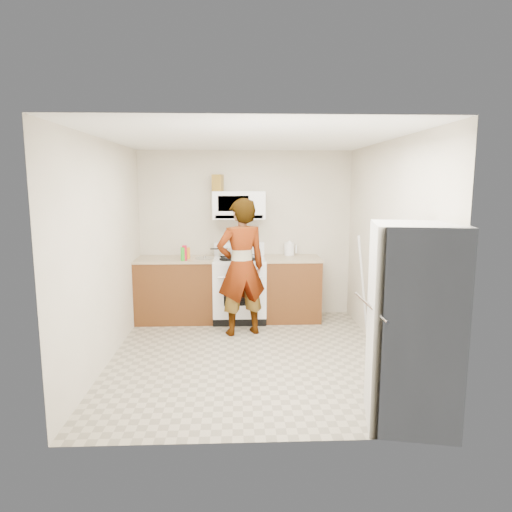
{
  "coord_description": "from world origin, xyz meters",
  "views": [
    {
      "loc": [
        -0.13,
        -5.11,
        2.02
      ],
      "look_at": [
        0.11,
        0.55,
        1.11
      ],
      "focal_mm": 32.0,
      "sensor_mm": 36.0,
      "label": 1
    }
  ],
  "objects": [
    {
      "name": "bottle_spray",
      "position": [
        -0.87,
        1.29,
        1.04
      ],
      "size": [
        0.07,
        0.07,
        0.22
      ],
      "primitive_type": "cylinder",
      "rotation": [
        0.0,
        0.0,
        0.06
      ],
      "color": "red",
      "rests_on": "counter_left"
    },
    {
      "name": "jug",
      "position": [
        -0.4,
        1.58,
        2.02
      ],
      "size": [
        0.17,
        0.17,
        0.24
      ],
      "primitive_type": "cube",
      "rotation": [
        0.0,
        0.0,
        -0.26
      ],
      "color": "brown",
      "rests_on": "microwave"
    },
    {
      "name": "fridge",
      "position": [
        1.33,
        -1.52,
        0.85
      ],
      "size": [
        0.83,
        0.83,
        1.7
      ],
      "primitive_type": "cube",
      "rotation": [
        0.0,
        0.0,
        -0.21
      ],
      "color": "beige",
      "rests_on": "floor"
    },
    {
      "name": "counter_left",
      "position": [
        -1.04,
        1.49,
        0.92
      ],
      "size": [
        1.14,
        0.64,
        0.03
      ],
      "primitive_type": "cube",
      "color": "tan",
      "rests_on": "cabinet_left"
    },
    {
      "name": "kettle",
      "position": [
        0.66,
        1.71,
        1.03
      ],
      "size": [
        0.16,
        0.16,
        0.18
      ],
      "primitive_type": "cylinder",
      "rotation": [
        0.0,
        0.0,
        -0.06
      ],
      "color": "white",
      "rests_on": "counter_right"
    },
    {
      "name": "back_wall",
      "position": [
        0.0,
        1.79,
        1.25
      ],
      "size": [
        3.2,
        0.02,
        2.5
      ],
      "primitive_type": "cube",
      "color": "beige",
      "rests_on": "floor"
    },
    {
      "name": "saucepan",
      "position": [
        -0.31,
        1.64,
        1.01
      ],
      "size": [
        0.27,
        0.27,
        0.11
      ],
      "primitive_type": "cylinder",
      "rotation": [
        0.0,
        0.0,
        -0.42
      ],
      "color": "silver",
      "rests_on": "gas_range"
    },
    {
      "name": "counter_right",
      "position": [
        0.68,
        1.49,
        0.92
      ],
      "size": [
        0.82,
        0.64,
        0.03
      ],
      "primitive_type": "cube",
      "color": "tan",
      "rests_on": "cabinet_right"
    },
    {
      "name": "gas_range",
      "position": [
        -0.1,
        1.48,
        0.49
      ],
      "size": [
        0.76,
        0.65,
        1.13
      ],
      "color": "white",
      "rests_on": "floor"
    },
    {
      "name": "tray",
      "position": [
        0.07,
        1.42,
        0.96
      ],
      "size": [
        0.26,
        0.17,
        0.05
      ],
      "primitive_type": "cube",
      "rotation": [
        0.0,
        0.0,
        -0.06
      ],
      "color": "silver",
      "rests_on": "gas_range"
    },
    {
      "name": "bottle_green_cap",
      "position": [
        -0.9,
        1.27,
        1.03
      ],
      "size": [
        0.07,
        0.07,
        0.19
      ],
      "primitive_type": "cylinder",
      "rotation": [
        0.0,
        0.0,
        0.18
      ],
      "color": "#229A1C",
      "rests_on": "counter_left"
    },
    {
      "name": "pot_lid",
      "position": [
        -0.6,
        1.43,
        0.94
      ],
      "size": [
        0.29,
        0.29,
        0.01
      ],
      "primitive_type": "cylinder",
      "rotation": [
        0.0,
        0.0,
        0.05
      ],
      "color": "white",
      "rests_on": "counter_left"
    },
    {
      "name": "broom",
      "position": [
        1.52,
        0.67,
        0.68
      ],
      "size": [
        0.24,
        0.2,
        1.35
      ],
      "primitive_type": "cylinder",
      "rotation": [
        0.14,
        -0.14,
        -0.11
      ],
      "color": "silver",
      "rests_on": "floor"
    },
    {
      "name": "cabinet_right",
      "position": [
        0.68,
        1.49,
        0.45
      ],
      "size": [
        0.8,
        0.62,
        0.9
      ],
      "primitive_type": "cube",
      "color": "#553114",
      "rests_on": "floor"
    },
    {
      "name": "microwave",
      "position": [
        -0.1,
        1.61,
        1.7
      ],
      "size": [
        0.76,
        0.38,
        0.4
      ],
      "primitive_type": "cube",
      "color": "white",
      "rests_on": "back_wall"
    },
    {
      "name": "cabinet_left",
      "position": [
        -1.04,
        1.49,
        0.45
      ],
      "size": [
        1.12,
        0.62,
        0.9
      ],
      "primitive_type": "cube",
      "color": "#553114",
      "rests_on": "floor"
    },
    {
      "name": "floor",
      "position": [
        0.0,
        0.0,
        0.0
      ],
      "size": [
        3.6,
        3.6,
        0.0
      ],
      "primitive_type": "plane",
      "color": "gray",
      "rests_on": "ground"
    },
    {
      "name": "right_wall",
      "position": [
        1.59,
        0.0,
        1.25
      ],
      "size": [
        0.02,
        3.6,
        2.5
      ],
      "primitive_type": "cube",
      "color": "beige",
      "rests_on": "floor"
    },
    {
      "name": "person",
      "position": [
        -0.08,
        0.84,
        0.91
      ],
      "size": [
        0.77,
        0.62,
        1.83
      ],
      "primitive_type": "imported",
      "rotation": [
        0.0,
        0.0,
        3.45
      ],
      "color": "tan",
      "rests_on": "floor"
    },
    {
      "name": "bottle_hot_sauce",
      "position": [
        -0.84,
        1.44,
        1.02
      ],
      "size": [
        0.07,
        0.07,
        0.16
      ],
      "primitive_type": "cylinder",
      "rotation": [
        0.0,
        0.0,
        0.4
      ],
      "color": "orange",
      "rests_on": "counter_left"
    }
  ]
}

